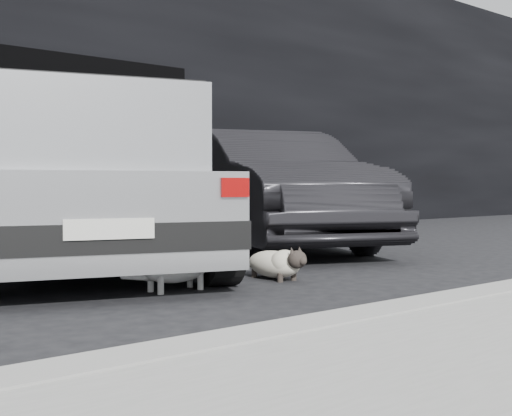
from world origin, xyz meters
TOP-DOWN VIEW (x-y plane):
  - ground at (0.00, 0.00)m, footprint 80.00×80.00m
  - building_facade at (1.00, 6.00)m, footprint 34.00×4.00m
  - garage_opening at (1.00, 3.99)m, footprint 4.00×0.10m
  - curb at (1.00, -2.60)m, footprint 18.00×0.25m
  - silver_hatchback at (-0.18, 0.71)m, footprint 2.99×4.48m
  - second_car at (2.50, 1.26)m, footprint 2.93×4.58m
  - cat_siamese at (0.80, -0.90)m, footprint 0.28×0.83m
  - cat_white at (-0.07, -0.86)m, footprint 0.83×0.28m

SIDE VIEW (x-z plane):
  - ground at x=0.00m, z-range 0.00..0.00m
  - curb at x=1.00m, z-range 0.00..0.12m
  - cat_siamese at x=0.80m, z-range -0.01..0.27m
  - cat_white at x=-0.07m, z-range -0.01..0.38m
  - second_car at x=2.50m, z-range 0.00..1.43m
  - silver_hatchback at x=-0.18m, z-range 0.07..1.59m
  - garage_opening at x=1.00m, z-range 0.00..2.60m
  - building_facade at x=1.00m, z-range 0.00..5.00m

